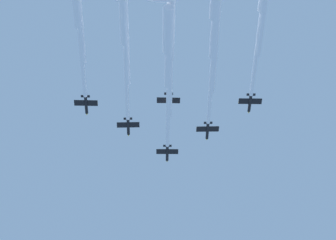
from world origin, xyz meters
TOP-DOWN VIEW (x-y plane):
  - jet_lead at (10.18, 26.13)m, footprint 30.16×68.84m
  - jet_port_inner at (30.09, 37.75)m, footprint 33.23×77.67m
  - jet_starboard_inner at (1.11, 43.40)m, footprint 31.12×70.47m
  - jet_starboard_mid at (45.46, 38.19)m, footprint 29.23×69.29m

SIDE VIEW (x-z plane):
  - jet_lead at x=10.18m, z-range 140.29..143.96m
  - jet_starboard_inner at x=1.11m, z-range 141.17..144.89m
  - jet_starboard_mid at x=45.46m, z-range 142.00..145.67m
  - jet_port_inner at x=30.09m, z-range 142.77..146.52m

